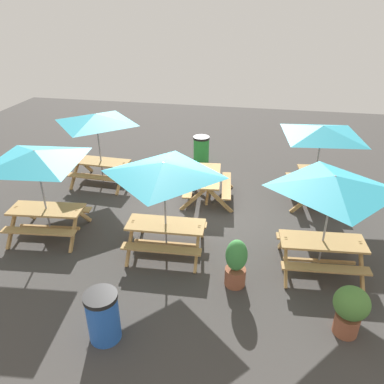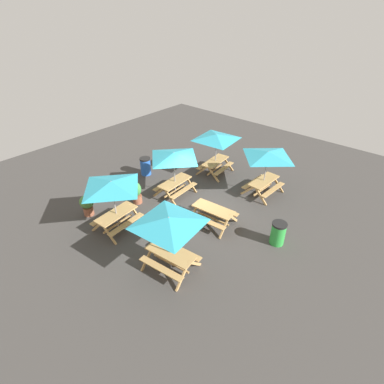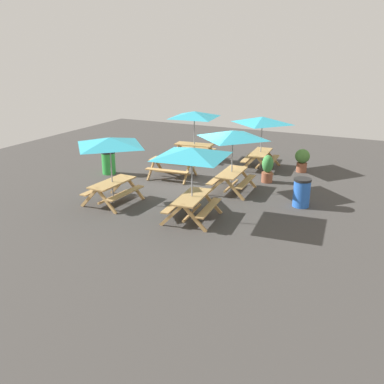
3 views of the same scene
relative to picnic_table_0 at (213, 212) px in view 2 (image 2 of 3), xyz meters
name	(u,v)px [view 2 (image 2 of 3)]	position (x,y,z in m)	size (l,w,h in m)	color
ground_plane	(195,208)	(0.32, 1.31, -0.56)	(24.00, 24.00, 0.00)	#3D3A38
picnic_table_0	(213,212)	(0.00, 0.00, 0.00)	(1.68, 1.93, 0.81)	tan
picnic_table_1	(267,158)	(3.52, -0.41, 1.43)	(2.09, 2.09, 2.34)	tan
picnic_table_2	(216,140)	(3.65, 2.69, 1.43)	(2.81, 2.81, 2.34)	tan
picnic_table_3	(174,159)	(0.57, 2.81, 1.43)	(2.09, 2.09, 2.34)	tan
picnic_table_4	(169,225)	(-3.07, -0.47, 1.43)	(2.81, 2.81, 2.34)	tan
picnic_table_5	(112,188)	(-2.92, 2.83, 1.43)	(2.15, 2.15, 2.34)	tan
trash_bin_green	(278,233)	(0.66, -2.70, -0.07)	(0.59, 0.59, 0.98)	green
trash_bin_blue	(146,166)	(1.01, 5.50, -0.07)	(0.59, 0.59, 0.98)	blue
potted_plant_0	(87,204)	(-3.21, 4.59, 0.01)	(0.62, 0.62, 1.00)	#935138
potted_plant_1	(137,193)	(-1.14, 3.68, 0.00)	(0.45, 0.45, 1.10)	#935138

